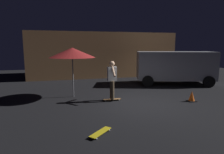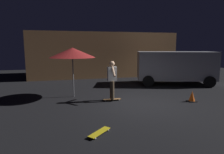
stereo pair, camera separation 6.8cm
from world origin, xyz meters
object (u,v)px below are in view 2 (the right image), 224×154
skateboard_spare (99,132)px  skater (112,77)px  parked_van (175,66)px  skateboard_ridden (112,99)px  traffic_cone (192,97)px  patio_umbrella (72,53)px

skateboard_spare → skater: skater is taller
parked_van → skateboard_ridden: size_ratio=6.34×
skateboard_ridden → traffic_cone: 3.45m
patio_umbrella → traffic_cone: bearing=-23.0°
parked_van → traffic_cone: size_ratio=10.78×
patio_umbrella → skater: patio_umbrella is taller
parked_van → patio_umbrella: size_ratio=2.16×
skateboard_spare → skater: bearing=70.1°
skateboard_spare → skater: 3.50m
patio_umbrella → traffic_cone: 5.64m
patio_umbrella → skateboard_ridden: size_ratio=2.94×
patio_umbrella → skater: size_ratio=1.38×
patio_umbrella → skateboard_spare: 4.73m
skateboard_spare → patio_umbrella: bearing=96.0°
skateboard_ridden → skateboard_spare: same height
patio_umbrella → skater: bearing=-34.7°
parked_van → skater: size_ratio=2.97×
skateboard_ridden → traffic_cone: traffic_cone is taller
skateboard_spare → traffic_cone: 4.96m
skateboard_spare → parked_van: bearing=45.1°
skater → skateboard_spare: bearing=-109.9°
skateboard_spare → skater: size_ratio=0.42×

